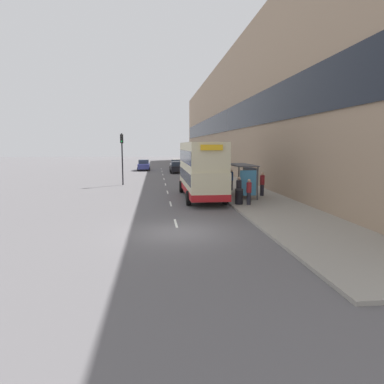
{
  "coord_description": "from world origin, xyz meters",
  "views": [
    {
      "loc": [
        -1.03,
        -15.73,
        4.08
      ],
      "look_at": [
        2.17,
        14.1,
        -0.02
      ],
      "focal_mm": 32.0,
      "sensor_mm": 36.0,
      "label": 1
    }
  ],
  "objects_px": {
    "traffic_light_far_kerb": "(122,151)",
    "car_1": "(177,167)",
    "car_2": "(144,165)",
    "litter_bin": "(239,196)",
    "pedestrian_3": "(262,184)",
    "pedestrian_2": "(231,180)",
    "car_0": "(176,165)",
    "pedestrian_at_shelter": "(249,192)",
    "double_decker_bus_near": "(201,169)",
    "bus_shelter": "(245,174)",
    "pedestrian_1": "(239,190)"
  },
  "relations": [
    {
      "from": "double_decker_bus_near",
      "to": "car_0",
      "type": "xyz_separation_m",
      "value": [
        -0.04,
        31.01,
        -1.44
      ]
    },
    {
      "from": "car_0",
      "to": "litter_bin",
      "type": "height_order",
      "value": "car_0"
    },
    {
      "from": "car_1",
      "to": "pedestrian_2",
      "type": "height_order",
      "value": "pedestrian_2"
    },
    {
      "from": "bus_shelter",
      "to": "double_decker_bus_near",
      "type": "distance_m",
      "value": 3.38
    },
    {
      "from": "pedestrian_1",
      "to": "bus_shelter",
      "type": "bearing_deg",
      "value": 68.45
    },
    {
      "from": "double_decker_bus_near",
      "to": "car_2",
      "type": "relative_size",
      "value": 2.23
    },
    {
      "from": "double_decker_bus_near",
      "to": "litter_bin",
      "type": "bearing_deg",
      "value": -61.69
    },
    {
      "from": "pedestrian_at_shelter",
      "to": "pedestrian_1",
      "type": "distance_m",
      "value": 0.74
    },
    {
      "from": "pedestrian_1",
      "to": "pedestrian_3",
      "type": "relative_size",
      "value": 0.99
    },
    {
      "from": "car_1",
      "to": "litter_bin",
      "type": "xyz_separation_m",
      "value": [
        2.41,
        -28.44,
        -0.18
      ]
    },
    {
      "from": "double_decker_bus_near",
      "to": "pedestrian_3",
      "type": "height_order",
      "value": "double_decker_bus_near"
    },
    {
      "from": "pedestrian_3",
      "to": "traffic_light_far_kerb",
      "type": "distance_m",
      "value": 15.5
    },
    {
      "from": "bus_shelter",
      "to": "litter_bin",
      "type": "bearing_deg",
      "value": -110.74
    },
    {
      "from": "pedestrian_3",
      "to": "pedestrian_2",
      "type": "bearing_deg",
      "value": 116.04
    },
    {
      "from": "pedestrian_2",
      "to": "pedestrian_at_shelter",
      "type": "bearing_deg",
      "value": -93.51
    },
    {
      "from": "car_1",
      "to": "pedestrian_at_shelter",
      "type": "height_order",
      "value": "pedestrian_at_shelter"
    },
    {
      "from": "double_decker_bus_near",
      "to": "car_1",
      "type": "height_order",
      "value": "double_decker_bus_near"
    },
    {
      "from": "bus_shelter",
      "to": "pedestrian_3",
      "type": "xyz_separation_m",
      "value": [
        1.54,
        0.45,
        -0.79
      ]
    },
    {
      "from": "litter_bin",
      "to": "bus_shelter",
      "type": "bearing_deg",
      "value": 69.26
    },
    {
      "from": "double_decker_bus_near",
      "to": "pedestrian_2",
      "type": "relative_size",
      "value": 5.47
    },
    {
      "from": "car_1",
      "to": "traffic_light_far_kerb",
      "type": "bearing_deg",
      "value": -113.67
    },
    {
      "from": "pedestrian_at_shelter",
      "to": "pedestrian_3",
      "type": "distance_m",
      "value": 4.48
    },
    {
      "from": "car_1",
      "to": "bus_shelter",
      "type": "bearing_deg",
      "value": -81.79
    },
    {
      "from": "pedestrian_1",
      "to": "traffic_light_far_kerb",
      "type": "relative_size",
      "value": 0.35
    },
    {
      "from": "pedestrian_at_shelter",
      "to": "double_decker_bus_near",
      "type": "bearing_deg",
      "value": 123.19
    },
    {
      "from": "car_2",
      "to": "traffic_light_far_kerb",
      "type": "relative_size",
      "value": 0.85
    },
    {
      "from": "car_2",
      "to": "car_1",
      "type": "bearing_deg",
      "value": 130.06
    },
    {
      "from": "pedestrian_2",
      "to": "double_decker_bus_near",
      "type": "bearing_deg",
      "value": -133.4
    },
    {
      "from": "car_0",
      "to": "pedestrian_at_shelter",
      "type": "xyz_separation_m",
      "value": [
        2.73,
        -35.11,
        0.18
      ]
    },
    {
      "from": "bus_shelter",
      "to": "pedestrian_2",
      "type": "distance_m",
      "value": 4.02
    },
    {
      "from": "car_2",
      "to": "litter_bin",
      "type": "distance_m",
      "value": 35.24
    },
    {
      "from": "car_0",
      "to": "car_2",
      "type": "relative_size",
      "value": 0.87
    },
    {
      "from": "double_decker_bus_near",
      "to": "litter_bin",
      "type": "distance_m",
      "value": 4.66
    },
    {
      "from": "car_1",
      "to": "traffic_light_far_kerb",
      "type": "distance_m",
      "value": 16.5
    },
    {
      "from": "car_2",
      "to": "traffic_light_far_kerb",
      "type": "distance_m",
      "value": 21.14
    },
    {
      "from": "pedestrian_at_shelter",
      "to": "traffic_light_far_kerb",
      "type": "height_order",
      "value": "traffic_light_far_kerb"
    },
    {
      "from": "car_0",
      "to": "pedestrian_3",
      "type": "bearing_deg",
      "value": -81.1
    },
    {
      "from": "car_2",
      "to": "traffic_light_far_kerb",
      "type": "xyz_separation_m",
      "value": [
        -1.49,
        -20.92,
        2.68
      ]
    },
    {
      "from": "car_2",
      "to": "pedestrian_3",
      "type": "bearing_deg",
      "value": 108.4
    },
    {
      "from": "litter_bin",
      "to": "pedestrian_1",
      "type": "bearing_deg",
      "value": 81.67
    },
    {
      "from": "car_1",
      "to": "double_decker_bus_near",
      "type": "bearing_deg",
      "value": -89.21
    },
    {
      "from": "car_2",
      "to": "pedestrian_1",
      "type": "height_order",
      "value": "pedestrian_1"
    },
    {
      "from": "bus_shelter",
      "to": "double_decker_bus_near",
      "type": "relative_size",
      "value": 0.42
    },
    {
      "from": "car_2",
      "to": "bus_shelter",
      "type": "bearing_deg",
      "value": 105.55
    },
    {
      "from": "bus_shelter",
      "to": "car_0",
      "type": "distance_m",
      "value": 31.83
    },
    {
      "from": "pedestrian_2",
      "to": "pedestrian_3",
      "type": "bearing_deg",
      "value": -63.96
    },
    {
      "from": "bus_shelter",
      "to": "car_0",
      "type": "relative_size",
      "value": 1.07
    },
    {
      "from": "pedestrian_3",
      "to": "litter_bin",
      "type": "height_order",
      "value": "pedestrian_3"
    },
    {
      "from": "pedestrian_2",
      "to": "car_0",
      "type": "bearing_deg",
      "value": 96.55
    },
    {
      "from": "traffic_light_far_kerb",
      "to": "car_1",
      "type": "bearing_deg",
      "value": 66.33
    }
  ]
}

